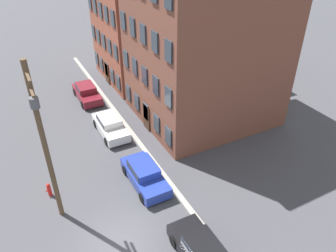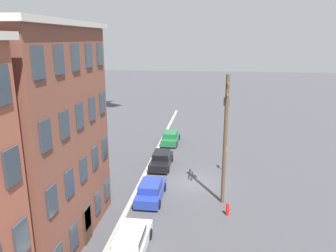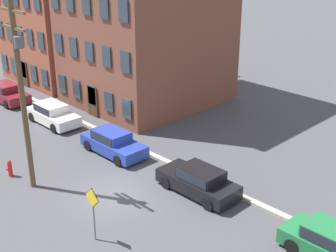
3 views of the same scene
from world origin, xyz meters
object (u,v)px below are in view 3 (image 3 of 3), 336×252
(caution_sign, at_px, (93,206))
(car_green, at_px, (334,244))
(car_blue, at_px, (113,142))
(utility_pole, at_px, (21,88))
(car_black, at_px, (199,180))
(car_maroon, at_px, (7,92))
(fire_hydrant, at_px, (10,168))
(car_white, at_px, (52,113))

(caution_sign, bearing_deg, car_green, 38.18)
(car_blue, bearing_deg, caution_sign, -43.51)
(car_blue, distance_m, utility_pole, 7.24)
(utility_pole, bearing_deg, car_black, 41.15)
(car_maroon, relative_size, car_black, 1.00)
(car_black, relative_size, fire_hydrant, 4.58)
(car_blue, relative_size, utility_pole, 0.45)
(car_maroon, height_order, car_black, same)
(car_maroon, relative_size, caution_sign, 1.70)
(caution_sign, bearing_deg, car_white, 155.53)
(caution_sign, bearing_deg, fire_hydrant, 179.06)
(caution_sign, xyz_separation_m, utility_pole, (-6.03, 0.44, 3.72))
(car_blue, height_order, car_black, same)
(car_maroon, distance_m, car_white, 6.56)
(car_blue, distance_m, car_green, 14.12)
(car_black, bearing_deg, fire_hydrant, -144.54)
(car_black, xyz_separation_m, caution_sign, (-0.50, -6.15, 0.98))
(car_black, height_order, car_green, same)
(fire_hydrant, bearing_deg, utility_pole, 9.28)
(car_maroon, relative_size, car_green, 1.00)
(car_black, bearing_deg, car_white, -178.97)
(car_maroon, distance_m, caution_sign, 20.41)
(car_black, relative_size, car_green, 1.00)
(car_green, height_order, utility_pole, utility_pole)
(car_maroon, height_order, utility_pole, utility_pole)
(utility_pole, distance_m, fire_hydrant, 5.33)
(car_blue, xyz_separation_m, car_green, (14.12, 0.23, 0.00))
(car_maroon, xyz_separation_m, car_white, (6.56, 0.08, 0.00))
(car_maroon, distance_m, fire_hydrant, 12.92)
(car_white, relative_size, car_black, 1.00)
(car_maroon, xyz_separation_m, caution_sign, (19.54, -5.82, 0.98))
(car_green, bearing_deg, fire_hydrant, -159.07)
(car_green, relative_size, fire_hydrant, 4.58)
(car_blue, bearing_deg, utility_pole, -87.52)
(car_green, bearing_deg, utility_pole, -157.57)
(car_white, height_order, caution_sign, caution_sign)
(car_green, bearing_deg, caution_sign, -141.82)
(car_white, xyz_separation_m, utility_pole, (6.95, -5.46, 4.70))
(car_blue, distance_m, fire_hydrant, 6.06)
(car_white, distance_m, utility_pole, 10.01)
(car_blue, height_order, fire_hydrant, car_blue)
(car_maroon, height_order, car_green, same)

